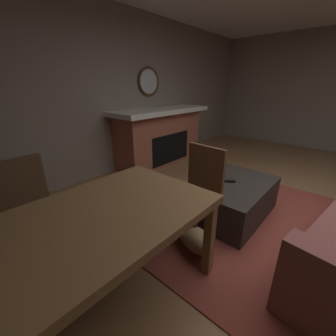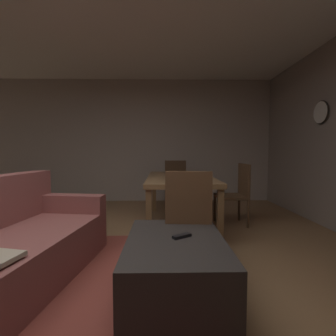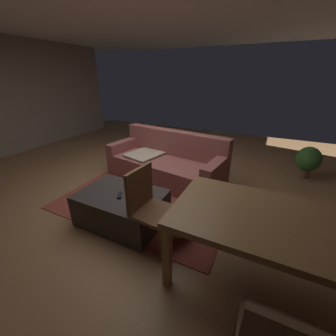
{
  "view_description": "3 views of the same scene",
  "coord_description": "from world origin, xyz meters",
  "px_view_note": "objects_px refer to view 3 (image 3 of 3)",
  "views": [
    {
      "loc": [
        2.46,
        0.12,
        1.5
      ],
      "look_at": [
        1.03,
        -1.15,
        0.76
      ],
      "focal_mm": 22.93,
      "sensor_mm": 36.0,
      "label": 1
    },
    {
      "loc": [
        -1.68,
        -0.73,
        1.11
      ],
      "look_at": [
        0.66,
        -0.78,
        0.96
      ],
      "focal_mm": 26.57,
      "sensor_mm": 36.0,
      "label": 2
    },
    {
      "loc": [
        1.8,
        -2.63,
        1.82
      ],
      "look_at": [
        0.92,
        -0.84,
        0.94
      ],
      "focal_mm": 22.05,
      "sensor_mm": 36.0,
      "label": 3
    }
  ],
  "objects_px": {
    "couch": "(166,163)",
    "dining_chair_west": "(148,203)",
    "ottoman_coffee_table": "(122,207)",
    "tv_remote": "(120,195)",
    "potted_plant": "(308,160)",
    "small_dog": "(181,226)",
    "dining_table": "(284,228)"
  },
  "relations": [
    {
      "from": "dining_table",
      "to": "dining_chair_west",
      "type": "height_order",
      "value": "dining_chair_west"
    },
    {
      "from": "dining_chair_west",
      "to": "potted_plant",
      "type": "relative_size",
      "value": 1.49
    },
    {
      "from": "ottoman_coffee_table",
      "to": "tv_remote",
      "type": "height_order",
      "value": "tv_remote"
    },
    {
      "from": "dining_table",
      "to": "dining_chair_west",
      "type": "distance_m",
      "value": 1.33
    },
    {
      "from": "couch",
      "to": "dining_chair_west",
      "type": "height_order",
      "value": "dining_chair_west"
    },
    {
      "from": "small_dog",
      "to": "potted_plant",
      "type": "bearing_deg",
      "value": 59.9
    },
    {
      "from": "tv_remote",
      "to": "dining_chair_west",
      "type": "relative_size",
      "value": 0.17
    },
    {
      "from": "tv_remote",
      "to": "small_dog",
      "type": "bearing_deg",
      "value": -26.59
    },
    {
      "from": "dining_chair_west",
      "to": "potted_plant",
      "type": "xyz_separation_m",
      "value": [
        1.85,
        2.81,
        -0.16
      ]
    },
    {
      "from": "tv_remote",
      "to": "potted_plant",
      "type": "distance_m",
      "value": 3.58
    },
    {
      "from": "dining_table",
      "to": "small_dog",
      "type": "bearing_deg",
      "value": 169.1
    },
    {
      "from": "potted_plant",
      "to": "small_dog",
      "type": "height_order",
      "value": "potted_plant"
    },
    {
      "from": "potted_plant",
      "to": "small_dog",
      "type": "bearing_deg",
      "value": -120.1
    },
    {
      "from": "dining_table",
      "to": "tv_remote",
      "type": "bearing_deg",
      "value": 176.67
    },
    {
      "from": "ottoman_coffee_table",
      "to": "dining_chair_west",
      "type": "bearing_deg",
      "value": -16.27
    },
    {
      "from": "couch",
      "to": "dining_table",
      "type": "xyz_separation_m",
      "value": [
        1.88,
        -1.58,
        0.35
      ]
    },
    {
      "from": "dining_table",
      "to": "couch",
      "type": "bearing_deg",
      "value": 140.06
    },
    {
      "from": "dining_chair_west",
      "to": "potted_plant",
      "type": "bearing_deg",
      "value": 56.66
    },
    {
      "from": "couch",
      "to": "tv_remote",
      "type": "xyz_separation_m",
      "value": [
        0.07,
        -1.47,
        0.13
      ]
    },
    {
      "from": "ottoman_coffee_table",
      "to": "dining_chair_west",
      "type": "xyz_separation_m",
      "value": [
        0.51,
        -0.15,
        0.31
      ]
    },
    {
      "from": "dining_chair_west",
      "to": "dining_table",
      "type": "bearing_deg",
      "value": -0.28
    },
    {
      "from": "potted_plant",
      "to": "dining_table",
      "type": "bearing_deg",
      "value": -100.54
    },
    {
      "from": "potted_plant",
      "to": "small_dog",
      "type": "relative_size",
      "value": 1.3
    },
    {
      "from": "tv_remote",
      "to": "dining_table",
      "type": "distance_m",
      "value": 1.83
    },
    {
      "from": "couch",
      "to": "dining_table",
      "type": "relative_size",
      "value": 1.23
    },
    {
      "from": "dining_table",
      "to": "small_dog",
      "type": "relative_size",
      "value": 3.88
    },
    {
      "from": "dining_table",
      "to": "small_dog",
      "type": "height_order",
      "value": "dining_table"
    },
    {
      "from": "dining_table",
      "to": "potted_plant",
      "type": "bearing_deg",
      "value": 79.46
    },
    {
      "from": "couch",
      "to": "dining_chair_west",
      "type": "relative_size",
      "value": 2.47
    },
    {
      "from": "couch",
      "to": "tv_remote",
      "type": "distance_m",
      "value": 1.48
    },
    {
      "from": "couch",
      "to": "potted_plant",
      "type": "relative_size",
      "value": 3.68
    },
    {
      "from": "small_dog",
      "to": "dining_table",
      "type": "bearing_deg",
      "value": -10.9
    }
  ]
}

